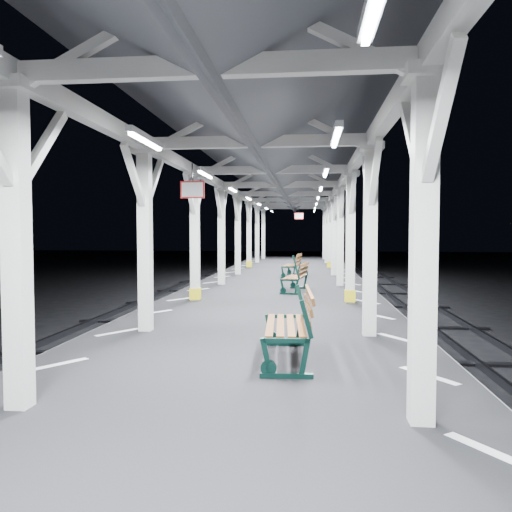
# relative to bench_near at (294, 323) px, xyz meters

# --- Properties ---
(ground) EXTENTS (120.00, 120.00, 0.00)m
(ground) POSITION_rel_bench_near_xyz_m (-0.74, 3.82, -1.53)
(ground) COLOR black
(ground) RESTS_ON ground
(platform) EXTENTS (6.00, 50.00, 1.00)m
(platform) POSITION_rel_bench_near_xyz_m (-0.74, 3.82, -1.03)
(platform) COLOR black
(platform) RESTS_ON ground
(hazard_stripes_left) EXTENTS (1.00, 48.00, 0.01)m
(hazard_stripes_left) POSITION_rel_bench_near_xyz_m (-3.19, 3.82, -0.52)
(hazard_stripes_left) COLOR silver
(hazard_stripes_left) RESTS_ON platform
(hazard_stripes_right) EXTENTS (1.00, 48.00, 0.01)m
(hazard_stripes_right) POSITION_rel_bench_near_xyz_m (1.71, 3.82, -0.52)
(hazard_stripes_right) COLOR silver
(hazard_stripes_right) RESTS_ON platform
(track_left) EXTENTS (2.20, 60.00, 0.16)m
(track_left) POSITION_rel_bench_near_xyz_m (-5.74, 3.82, -1.45)
(track_left) COLOR #2D2D33
(track_left) RESTS_ON ground
(track_right) EXTENTS (2.20, 60.00, 0.16)m
(track_right) POSITION_rel_bench_near_xyz_m (4.26, 3.82, -1.45)
(track_right) COLOR #2D2D33
(track_right) RESTS_ON ground
(canopy) EXTENTS (5.40, 49.00, 4.65)m
(canopy) POSITION_rel_bench_near_xyz_m (-0.74, 3.79, 3.04)
(canopy) COLOR silver
(canopy) RESTS_ON platform
(bench_near) EXTENTS (0.78, 1.86, 0.99)m
(bench_near) POSITION_rel_bench_near_xyz_m (0.00, 0.00, 0.00)
(bench_near) COLOR black
(bench_near) RESTS_ON platform
(bench_mid) EXTENTS (0.84, 1.68, 0.87)m
(bench_mid) POSITION_rel_bench_near_xyz_m (-0.10, 8.01, -0.06)
(bench_mid) COLOR black
(bench_mid) RESTS_ON platform
(bench_far) EXTENTS (0.80, 1.75, 0.92)m
(bench_far) POSITION_rel_bench_near_xyz_m (-0.36, 12.97, -0.04)
(bench_far) COLOR black
(bench_far) RESTS_ON platform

